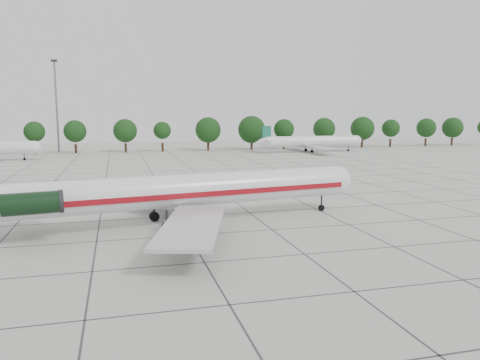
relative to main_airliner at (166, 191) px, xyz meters
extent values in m
plane|color=#BABAB2|center=(9.57, 3.91, -3.45)|extent=(260.00, 260.00, 0.00)
cube|color=#383838|center=(9.57, 18.91, -3.44)|extent=(170.00, 170.00, 0.02)
cylinder|color=silver|center=(2.29, 0.35, -0.03)|extent=(35.24, 8.51, 3.22)
sphere|color=silver|center=(19.66, 3.01, -0.03)|extent=(3.22, 3.22, 3.22)
cube|color=maroon|center=(2.04, 1.96, -0.28)|extent=(33.80, 5.23, 0.54)
cube|color=maroon|center=(2.54, -1.26, -0.28)|extent=(33.80, 5.23, 0.54)
cube|color=#B7BABC|center=(-1.46, 8.67, -1.35)|extent=(11.87, 14.68, 0.29)
cube|color=#B7BABC|center=(1.21, -8.71, -1.35)|extent=(8.42, 15.32, 0.29)
cube|color=black|center=(-12.04, 0.38, 0.26)|extent=(2.32, 1.58, 0.24)
cylinder|color=black|center=(-12.14, 1.05, 0.26)|extent=(4.91, 2.54, 1.86)
cube|color=black|center=(-11.38, -3.97, 0.26)|extent=(2.32, 1.58, 0.24)
cylinder|color=black|center=(-11.27, -4.64, 0.26)|extent=(4.91, 2.54, 1.86)
cylinder|color=black|center=(17.73, 2.72, -2.52)|extent=(0.22, 0.22, 1.86)
cylinder|color=black|center=(17.73, 2.72, -3.11)|extent=(0.72, 0.37, 0.68)
cylinder|color=black|center=(-0.99, 2.42, -2.18)|extent=(0.27, 0.27, 1.76)
cylinder|color=black|center=(-0.99, 2.42, -2.96)|extent=(1.05, 0.73, 0.98)
cylinder|color=black|center=(-0.22, -2.60, -2.18)|extent=(0.27, 0.27, 1.76)
cylinder|color=black|center=(-0.22, -2.60, -2.96)|extent=(1.05, 0.73, 0.98)
cylinder|color=silver|center=(48.67, 76.70, -0.45)|extent=(27.20, 3.00, 3.00)
cube|color=#B7BABC|center=(47.67, 76.70, -1.65)|extent=(3.50, 27.20, 0.25)
cube|color=#176750|center=(35.23, 76.70, 2.15)|extent=(2.40, 0.25, 3.60)
cylinder|color=black|center=(47.67, 78.90, -3.05)|extent=(0.80, 0.45, 0.80)
cylinder|color=black|center=(47.67, 74.50, -3.05)|extent=(0.80, 0.45, 0.80)
cylinder|color=#332114|center=(-25.50, 88.91, -2.20)|extent=(0.70, 0.70, 2.50)
sphere|color=black|center=(-25.50, 88.91, 2.55)|extent=(5.43, 5.43, 5.43)
cylinder|color=#332114|center=(-15.31, 88.91, -2.20)|extent=(0.70, 0.70, 2.50)
sphere|color=black|center=(-15.31, 88.91, 2.55)|extent=(5.99, 5.99, 5.99)
cylinder|color=#332114|center=(-2.12, 88.91, -2.20)|extent=(0.70, 0.70, 2.50)
sphere|color=black|center=(-2.12, 88.91, 2.55)|extent=(6.50, 6.50, 6.50)
cylinder|color=#332114|center=(8.07, 88.91, -2.20)|extent=(0.70, 0.70, 2.50)
sphere|color=black|center=(8.07, 88.91, 2.55)|extent=(4.93, 4.93, 4.93)
cylinder|color=#332114|center=(21.26, 88.91, -2.20)|extent=(0.70, 0.70, 2.50)
sphere|color=black|center=(21.26, 88.91, 2.55)|extent=(7.40, 7.40, 7.40)
cylinder|color=#332114|center=(34.45, 88.91, -2.20)|extent=(0.70, 0.70, 2.50)
sphere|color=black|center=(34.45, 88.91, 2.55)|extent=(8.08, 8.08, 8.08)
cylinder|color=#332114|center=(44.64, 88.91, -2.20)|extent=(0.70, 0.70, 2.50)
sphere|color=black|center=(44.64, 88.91, 2.55)|extent=(6.17, 6.17, 6.17)
cylinder|color=#332114|center=(57.83, 88.91, -2.20)|extent=(0.70, 0.70, 2.50)
sphere|color=black|center=(57.83, 88.91, 2.55)|extent=(6.82, 6.82, 6.82)
cylinder|color=#332114|center=(71.02, 88.91, -2.20)|extent=(0.70, 0.70, 2.50)
sphere|color=black|center=(71.02, 88.91, 2.55)|extent=(7.44, 7.44, 7.44)
cylinder|color=#332114|center=(81.21, 88.91, -2.20)|extent=(0.70, 0.70, 2.50)
sphere|color=black|center=(81.21, 88.91, 2.55)|extent=(5.66, 5.66, 5.66)
cylinder|color=#332114|center=(94.40, 88.91, -2.20)|extent=(0.70, 0.70, 2.50)
sphere|color=black|center=(94.40, 88.91, 2.55)|extent=(6.25, 6.25, 6.25)
cylinder|color=#332114|center=(104.59, 88.91, -2.20)|extent=(0.70, 0.70, 2.50)
sphere|color=black|center=(104.59, 88.91, 2.55)|extent=(6.79, 6.79, 6.79)
cylinder|color=slate|center=(-20.43, 95.91, 9.05)|extent=(0.56, 0.56, 25.00)
cube|color=black|center=(-20.43, 95.91, 21.75)|extent=(1.60, 1.60, 0.50)
camera|label=1|loc=(-4.40, -45.16, 7.62)|focal=35.00mm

